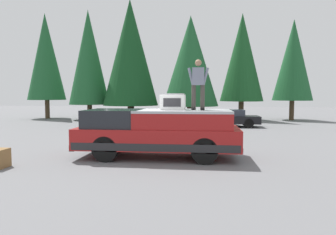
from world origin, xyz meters
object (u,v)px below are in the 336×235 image
at_px(person_on_truck_bed, 198,83).
at_px(parked_car_grey, 145,117).
at_px(parked_car_black, 228,118).
at_px(pickup_truck, 158,132).
at_px(compressor_unit, 173,102).

xyz_separation_m(person_on_truck_bed, parked_car_grey, (10.96, 3.85, -1.97)).
height_order(person_on_truck_bed, parked_car_grey, person_on_truck_bed).
distance_m(parked_car_black, parked_car_grey, 5.82).
height_order(parked_car_black, parked_car_grey, same).
relative_size(pickup_truck, compressor_unit, 6.60).
xyz_separation_m(compressor_unit, parked_car_grey, (10.89, 2.99, -1.35)).
bearing_deg(compressor_unit, parked_car_grey, 15.37).
bearing_deg(person_on_truck_bed, compressor_unit, 85.05).
distance_m(pickup_truck, parked_car_black, 11.02).
relative_size(pickup_truck, person_on_truck_bed, 3.28).
bearing_deg(parked_car_black, person_on_truck_bed, 169.47).
relative_size(compressor_unit, person_on_truck_bed, 0.50).
distance_m(pickup_truck, parked_car_grey, 11.25).
distance_m(compressor_unit, parked_car_black, 10.88).
relative_size(pickup_truck, parked_car_black, 1.35).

